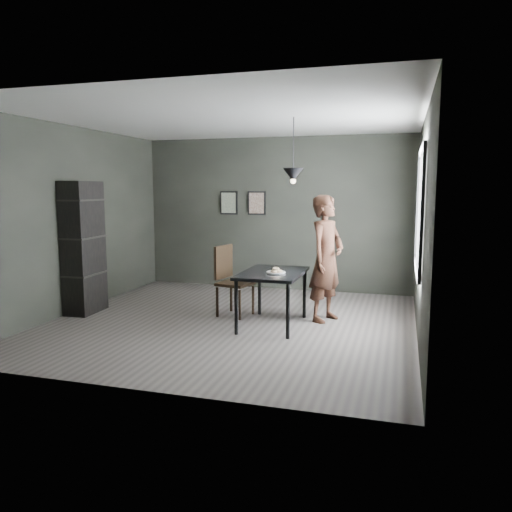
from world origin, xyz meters
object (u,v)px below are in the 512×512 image
(wood_chair, at_px, (230,276))
(woman, at_px, (326,259))
(shelf_unit, at_px, (83,248))
(white_plate, at_px, (276,273))
(pendant_lamp, at_px, (293,175))
(cafe_table, at_px, (273,277))

(wood_chair, bearing_deg, woman, 16.40)
(shelf_unit, bearing_deg, wood_chair, 9.56)
(wood_chair, height_order, shelf_unit, shelf_unit)
(white_plate, distance_m, pendant_lamp, 1.32)
(white_plate, distance_m, woman, 0.84)
(wood_chair, bearing_deg, pendant_lamp, -3.65)
(cafe_table, distance_m, shelf_unit, 2.94)
(wood_chair, xyz_separation_m, pendant_lamp, (1.01, -0.30, 1.46))
(cafe_table, distance_m, white_plate, 0.15)
(white_plate, bearing_deg, cafe_table, 124.90)
(white_plate, xyz_separation_m, pendant_lamp, (0.18, 0.21, 1.29))
(pendant_lamp, bearing_deg, cafe_table, -158.20)
(cafe_table, bearing_deg, wood_chair, 152.37)
(pendant_lamp, bearing_deg, white_plate, -130.65)
(wood_chair, distance_m, pendant_lamp, 1.80)
(white_plate, relative_size, pendant_lamp, 0.27)
(woman, height_order, wood_chair, woman)
(woman, bearing_deg, wood_chair, 116.51)
(shelf_unit, bearing_deg, woman, 6.22)
(white_plate, height_order, woman, woman)
(pendant_lamp, bearing_deg, wood_chair, 163.61)
(shelf_unit, xyz_separation_m, pendant_lamp, (3.17, 0.17, 1.06))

